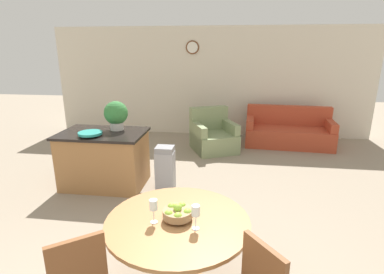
% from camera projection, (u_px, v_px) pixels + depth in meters
% --- Properties ---
extents(wall_back, '(8.00, 0.09, 2.70)m').
position_uv_depth(wall_back, '(209.00, 82.00, 7.57)').
color(wall_back, beige).
rests_on(wall_back, ground_plane).
extents(dining_table, '(1.27, 1.27, 0.73)m').
position_uv_depth(dining_table, '(178.00, 236.00, 2.67)').
color(dining_table, '#9E6B3D').
rests_on(dining_table, ground_plane).
extents(fruit_bowl, '(0.26, 0.26, 0.16)m').
position_uv_depth(fruit_bowl, '(178.00, 213.00, 2.60)').
color(fruit_bowl, olive).
rests_on(fruit_bowl, dining_table).
extents(wine_glass_left, '(0.07, 0.07, 0.21)m').
position_uv_depth(wine_glass_left, '(153.00, 206.00, 2.54)').
color(wine_glass_left, silver).
rests_on(wine_glass_left, dining_table).
extents(wine_glass_right, '(0.07, 0.07, 0.21)m').
position_uv_depth(wine_glass_right, '(196.00, 212.00, 2.45)').
color(wine_glass_right, silver).
rests_on(wine_glass_right, dining_table).
extents(kitchen_island, '(1.34, 0.87, 0.90)m').
position_uv_depth(kitchen_island, '(104.00, 159.00, 4.85)').
color(kitchen_island, '#9E6B3D').
rests_on(kitchen_island, ground_plane).
extents(teal_bowl, '(0.36, 0.36, 0.06)m').
position_uv_depth(teal_bowl, '(90.00, 133.00, 4.52)').
color(teal_bowl, teal).
rests_on(teal_bowl, kitchen_island).
extents(potted_plant, '(0.38, 0.38, 0.47)m').
position_uv_depth(potted_plant, '(116.00, 114.00, 4.81)').
color(potted_plant, beige).
rests_on(potted_plant, kitchen_island).
extents(trash_bin, '(0.29, 0.25, 0.72)m').
position_uv_depth(trash_bin, '(165.00, 169.00, 4.70)').
color(trash_bin, '#9E9EA3').
rests_on(trash_bin, ground_plane).
extents(couch, '(1.98, 0.99, 0.87)m').
position_uv_depth(couch, '(288.00, 132.00, 6.95)').
color(couch, '#B24228').
rests_on(couch, ground_plane).
extents(armchair, '(1.16, 1.19, 0.91)m').
position_uv_depth(armchair, '(213.00, 136.00, 6.61)').
color(armchair, gray).
rests_on(armchair, ground_plane).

